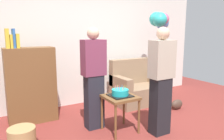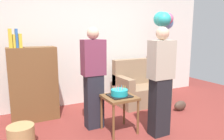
{
  "view_description": "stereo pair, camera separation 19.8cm",
  "coord_description": "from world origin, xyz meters",
  "px_view_note": "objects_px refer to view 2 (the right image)",
  "views": [
    {
      "loc": [
        -1.92,
        -2.31,
        1.56
      ],
      "look_at": [
        -0.19,
        0.65,
        0.95
      ],
      "focal_mm": 34.62,
      "sensor_mm": 36.0,
      "label": 1
    },
    {
      "loc": [
        -1.75,
        -2.41,
        1.56
      ],
      "look_at": [
        -0.19,
        0.65,
        0.95
      ],
      "focal_mm": 34.62,
      "sensor_mm": 36.0,
      "label": 2
    }
  ],
  "objects_px": {
    "bookshelf": "(33,83)",
    "balloon_bunch": "(164,20)",
    "birthday_cake": "(119,93)",
    "wicker_basket": "(21,136)",
    "person_holding_cake": "(161,82)",
    "couch": "(140,88)",
    "handbag": "(180,106)",
    "side_table": "(119,102)",
    "person_blowing_candles": "(94,78)"
  },
  "relations": [
    {
      "from": "bookshelf",
      "to": "wicker_basket",
      "type": "height_order",
      "value": "bookshelf"
    },
    {
      "from": "wicker_basket",
      "to": "balloon_bunch",
      "type": "relative_size",
      "value": 0.18
    },
    {
      "from": "side_table",
      "to": "wicker_basket",
      "type": "distance_m",
      "value": 1.47
    },
    {
      "from": "side_table",
      "to": "balloon_bunch",
      "type": "bearing_deg",
      "value": 29.37
    },
    {
      "from": "person_blowing_candles",
      "to": "handbag",
      "type": "relative_size",
      "value": 5.82
    },
    {
      "from": "couch",
      "to": "birthday_cake",
      "type": "height_order",
      "value": "couch"
    },
    {
      "from": "couch",
      "to": "person_holding_cake",
      "type": "height_order",
      "value": "person_holding_cake"
    },
    {
      "from": "bookshelf",
      "to": "birthday_cake",
      "type": "height_order",
      "value": "bookshelf"
    },
    {
      "from": "bookshelf",
      "to": "wicker_basket",
      "type": "distance_m",
      "value": 1.08
    },
    {
      "from": "person_holding_cake",
      "to": "balloon_bunch",
      "type": "bearing_deg",
      "value": -136.41
    },
    {
      "from": "person_holding_cake",
      "to": "wicker_basket",
      "type": "distance_m",
      "value": 2.11
    },
    {
      "from": "handbag",
      "to": "side_table",
      "type": "bearing_deg",
      "value": -170.8
    },
    {
      "from": "bookshelf",
      "to": "handbag",
      "type": "xyz_separation_m",
      "value": [
        2.65,
        -0.86,
        -0.57
      ]
    },
    {
      "from": "bookshelf",
      "to": "balloon_bunch",
      "type": "distance_m",
      "value": 2.92
    },
    {
      "from": "person_blowing_candles",
      "to": "side_table",
      "type": "bearing_deg",
      "value": -68.33
    },
    {
      "from": "birthday_cake",
      "to": "wicker_basket",
      "type": "bearing_deg",
      "value": 171.5
    },
    {
      "from": "birthday_cake",
      "to": "wicker_basket",
      "type": "height_order",
      "value": "birthday_cake"
    },
    {
      "from": "side_table",
      "to": "couch",
      "type": "bearing_deg",
      "value": 42.87
    },
    {
      "from": "person_blowing_candles",
      "to": "person_holding_cake",
      "type": "xyz_separation_m",
      "value": [
        0.78,
        -0.7,
        0.0
      ]
    },
    {
      "from": "birthday_cake",
      "to": "balloon_bunch",
      "type": "xyz_separation_m",
      "value": [
        1.57,
        0.88,
        1.17
      ]
    },
    {
      "from": "couch",
      "to": "person_blowing_candles",
      "type": "relative_size",
      "value": 0.67
    },
    {
      "from": "balloon_bunch",
      "to": "wicker_basket",
      "type": "bearing_deg",
      "value": -167.36
    },
    {
      "from": "wicker_basket",
      "to": "couch",
      "type": "bearing_deg",
      "value": 17.66
    },
    {
      "from": "couch",
      "to": "balloon_bunch",
      "type": "height_order",
      "value": "balloon_bunch"
    },
    {
      "from": "couch",
      "to": "handbag",
      "type": "height_order",
      "value": "couch"
    },
    {
      "from": "birthday_cake",
      "to": "handbag",
      "type": "relative_size",
      "value": 1.14
    },
    {
      "from": "side_table",
      "to": "person_blowing_candles",
      "type": "xyz_separation_m",
      "value": [
        -0.29,
        0.33,
        0.34
      ]
    },
    {
      "from": "couch",
      "to": "side_table",
      "type": "height_order",
      "value": "couch"
    },
    {
      "from": "birthday_cake",
      "to": "bookshelf",
      "type": "bearing_deg",
      "value": 135.14
    },
    {
      "from": "bookshelf",
      "to": "person_holding_cake",
      "type": "height_order",
      "value": "person_holding_cake"
    },
    {
      "from": "person_blowing_candles",
      "to": "person_holding_cake",
      "type": "distance_m",
      "value": 1.05
    },
    {
      "from": "side_table",
      "to": "person_holding_cake",
      "type": "xyz_separation_m",
      "value": [
        0.49,
        -0.36,
        0.34
      ]
    },
    {
      "from": "person_holding_cake",
      "to": "person_blowing_candles",
      "type": "bearing_deg",
      "value": -47.43
    },
    {
      "from": "side_table",
      "to": "person_holding_cake",
      "type": "distance_m",
      "value": 0.7
    },
    {
      "from": "person_blowing_candles",
      "to": "handbag",
      "type": "height_order",
      "value": "person_blowing_candles"
    },
    {
      "from": "couch",
      "to": "side_table",
      "type": "relative_size",
      "value": 1.89
    },
    {
      "from": "person_blowing_candles",
      "to": "wicker_basket",
      "type": "height_order",
      "value": "person_blowing_candles"
    },
    {
      "from": "person_holding_cake",
      "to": "wicker_basket",
      "type": "height_order",
      "value": "person_holding_cake"
    },
    {
      "from": "bookshelf",
      "to": "handbag",
      "type": "height_order",
      "value": "bookshelf"
    },
    {
      "from": "handbag",
      "to": "wicker_basket",
      "type": "bearing_deg",
      "value": -179.3
    },
    {
      "from": "birthday_cake",
      "to": "person_blowing_candles",
      "type": "relative_size",
      "value": 0.2
    },
    {
      "from": "couch",
      "to": "handbag",
      "type": "bearing_deg",
      "value": -59.84
    },
    {
      "from": "bookshelf",
      "to": "person_holding_cake",
      "type": "bearing_deg",
      "value": -42.53
    },
    {
      "from": "birthday_cake",
      "to": "person_holding_cake",
      "type": "xyz_separation_m",
      "value": [
        0.49,
        -0.36,
        0.2
      ]
    },
    {
      "from": "person_holding_cake",
      "to": "balloon_bunch",
      "type": "relative_size",
      "value": 0.82
    },
    {
      "from": "couch",
      "to": "handbag",
      "type": "distance_m",
      "value": 0.91
    },
    {
      "from": "person_holding_cake",
      "to": "balloon_bunch",
      "type": "height_order",
      "value": "balloon_bunch"
    },
    {
      "from": "birthday_cake",
      "to": "balloon_bunch",
      "type": "relative_size",
      "value": 0.16
    },
    {
      "from": "person_blowing_candles",
      "to": "wicker_basket",
      "type": "bearing_deg",
      "value": 166.9
    },
    {
      "from": "couch",
      "to": "person_blowing_candles",
      "type": "bearing_deg",
      "value": -153.82
    }
  ]
}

